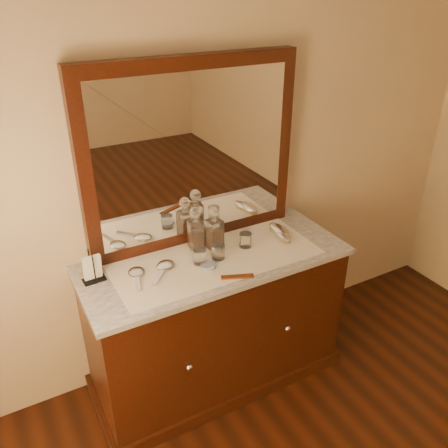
{
  "coord_description": "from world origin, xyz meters",
  "views": [
    {
      "loc": [
        -0.96,
        0.1,
        2.17
      ],
      "look_at": [
        0.0,
        1.85,
        1.1
      ],
      "focal_mm": 37.12,
      "sensor_mm": 36.0,
      "label": 1
    }
  ],
  "objects": [
    {
      "name": "decanter_right",
      "position": [
        0.04,
        2.05,
        0.95
      ],
      "size": [
        0.09,
        0.09,
        0.26
      ],
      "color": "brown",
      "rests_on": "lace_runner"
    },
    {
      "name": "hand_mirror_inner",
      "position": [
        -0.28,
        1.98,
        0.86
      ],
      "size": [
        0.19,
        0.21,
        0.02
      ],
      "color": "silver",
      "rests_on": "lace_runner"
    },
    {
      "name": "pin_dish",
      "position": [
        -0.07,
        1.89,
        0.86
      ],
      "size": [
        0.09,
        0.09,
        0.01
      ],
      "primitive_type": "cylinder",
      "rotation": [
        0.0,
        0.0,
        -0.05
      ],
      "color": "silver",
      "rests_on": "lace_runner"
    },
    {
      "name": "dresser_plinth",
      "position": [
        0.0,
        1.96,
        0.04
      ],
      "size": [
        1.46,
        0.59,
        0.08
      ],
      "primitive_type": "cube",
      "color": "black",
      "rests_on": "floor"
    },
    {
      "name": "mirror_glass",
      "position": [
        0.0,
        2.17,
        1.35
      ],
      "size": [
        1.06,
        0.01,
        0.86
      ],
      "primitive_type": "cube",
      "color": "white",
      "rests_on": "marble_top"
    },
    {
      "name": "hand_mirror_outer",
      "position": [
        -0.43,
        1.99,
        0.86
      ],
      "size": [
        0.11,
        0.22,
        0.02
      ],
      "color": "silver",
      "rests_on": "lace_runner"
    },
    {
      "name": "brush_near",
      "position": [
        0.43,
        1.94,
        0.87
      ],
      "size": [
        0.08,
        0.15,
        0.04
      ],
      "color": "#8D7956",
      "rests_on": "lace_runner"
    },
    {
      "name": "decanter_left",
      "position": [
        -0.04,
        2.09,
        0.95
      ],
      "size": [
        0.08,
        0.08,
        0.25
      ],
      "color": "brown",
      "rests_on": "lace_runner"
    },
    {
      "name": "lace_runner",
      "position": [
        0.0,
        1.94,
        0.85
      ],
      "size": [
        1.1,
        0.45,
        0.0
      ],
      "primitive_type": "cube",
      "color": "silver",
      "rests_on": "marble_top"
    },
    {
      "name": "brush_far",
      "position": [
        0.44,
        1.99,
        0.88
      ],
      "size": [
        0.08,
        0.17,
        0.05
      ],
      "color": "#8D7956",
      "rests_on": "lace_runner"
    },
    {
      "name": "mirror_frame",
      "position": [
        0.0,
        2.2,
        1.35
      ],
      "size": [
        1.2,
        0.08,
        1.0
      ],
      "primitive_type": "cube",
      "color": "black",
      "rests_on": "marble_top"
    },
    {
      "name": "tumblers",
      "position": [
        0.04,
        1.95,
        0.89
      ],
      "size": [
        0.37,
        0.11,
        0.08
      ],
      "color": "white",
      "rests_on": "lace_runner"
    },
    {
      "name": "marble_top",
      "position": [
        0.0,
        1.96,
        0.83
      ],
      "size": [
        1.44,
        0.59,
        0.03
      ],
      "primitive_type": "cube",
      "color": "silver",
      "rests_on": "dresser_cabinet"
    },
    {
      "name": "knob_right",
      "position": [
        0.3,
        1.67,
        0.45
      ],
      "size": [
        0.04,
        0.04,
        0.04
      ],
      "primitive_type": "sphere",
      "color": "silver",
      "rests_on": "dresser_cabinet"
    },
    {
      "name": "napkin_rack",
      "position": [
        -0.62,
        2.06,
        0.92
      ],
      "size": [
        0.11,
        0.07,
        0.16
      ],
      "color": "black",
      "rests_on": "marble_top"
    },
    {
      "name": "comb",
      "position": [
        0.01,
        1.73,
        0.86
      ],
      "size": [
        0.16,
        0.09,
        0.01
      ],
      "primitive_type": "cube",
      "rotation": [
        0.0,
        0.0,
        -0.38
      ],
      "color": "maroon",
      "rests_on": "lace_runner"
    },
    {
      "name": "knob_left",
      "position": [
        -0.3,
        1.67,
        0.45
      ],
      "size": [
        0.04,
        0.04,
        0.04
      ],
      "primitive_type": "sphere",
      "color": "silver",
      "rests_on": "dresser_cabinet"
    },
    {
      "name": "dresser_cabinet",
      "position": [
        0.0,
        1.96,
        0.41
      ],
      "size": [
        1.4,
        0.55,
        0.82
      ],
      "primitive_type": "cube",
      "color": "black",
      "rests_on": "floor"
    }
  ]
}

